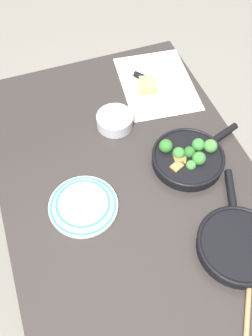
% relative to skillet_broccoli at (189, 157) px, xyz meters
% --- Properties ---
extents(ground_plane, '(14.00, 14.00, 0.00)m').
position_rel_skillet_broccoli_xyz_m(ground_plane, '(-0.03, -0.22, -0.75)').
color(ground_plane, slate).
extents(dining_table_red, '(1.21, 0.85, 0.73)m').
position_rel_skillet_broccoli_xyz_m(dining_table_red, '(-0.03, -0.22, -0.11)').
color(dining_table_red, '#2D2826').
rests_on(dining_table_red, ground_plane).
extents(skillet_broccoli, '(0.25, 0.35, 0.08)m').
position_rel_skillet_broccoli_xyz_m(skillet_broccoli, '(0.00, 0.00, 0.00)').
color(skillet_broccoli, black).
rests_on(skillet_broccoli, dining_table_red).
extents(skillet_eggs, '(0.37, 0.25, 0.04)m').
position_rel_skillet_broccoli_xyz_m(skillet_eggs, '(0.34, 0.00, -0.00)').
color(skillet_eggs, black).
rests_on(skillet_eggs, dining_table_red).
extents(wooden_spoon, '(0.31, 0.22, 0.02)m').
position_rel_skillet_broccoli_xyz_m(wooden_spoon, '(0.47, -0.03, -0.02)').
color(wooden_spoon, '#A87A4C').
rests_on(wooden_spoon, dining_table_red).
extents(parchment_sheet, '(0.40, 0.32, 0.00)m').
position_rel_skillet_broccoli_xyz_m(parchment_sheet, '(-0.40, 0.05, -0.03)').
color(parchment_sheet, beige).
rests_on(parchment_sheet, dining_table_red).
extents(grater_knife, '(0.21, 0.17, 0.02)m').
position_rel_skillet_broccoli_xyz_m(grater_knife, '(-0.40, 0.03, -0.02)').
color(grater_knife, silver).
rests_on(grater_knife, dining_table_red).
extents(cheese_block, '(0.09, 0.08, 0.04)m').
position_rel_skillet_broccoli_xyz_m(cheese_block, '(-0.38, -0.00, -0.01)').
color(cheese_block, '#E0C15B').
rests_on(cheese_block, dining_table_red).
extents(dinner_plate_stack, '(0.22, 0.22, 0.03)m').
position_rel_skillet_broccoli_xyz_m(dinner_plate_stack, '(0.05, -0.39, -0.01)').
color(dinner_plate_stack, silver).
rests_on(dinner_plate_stack, dining_table_red).
extents(prep_bowl_steel, '(0.13, 0.13, 0.05)m').
position_rel_skillet_broccoli_xyz_m(prep_bowl_steel, '(-0.25, -0.18, -0.00)').
color(prep_bowl_steel, '#B7B7BC').
rests_on(prep_bowl_steel, dining_table_red).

